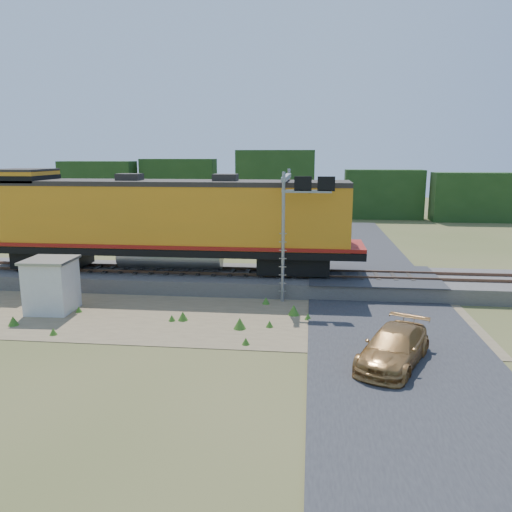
# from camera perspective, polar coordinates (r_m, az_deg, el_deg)

# --- Properties ---
(ground) EXTENTS (140.00, 140.00, 0.00)m
(ground) POSITION_cam_1_polar(r_m,az_deg,el_deg) (22.89, -2.87, -7.35)
(ground) COLOR #475123
(ground) RESTS_ON ground
(ballast) EXTENTS (70.00, 5.00, 0.80)m
(ballast) POSITION_cam_1_polar(r_m,az_deg,el_deg) (28.48, -0.96, -2.72)
(ballast) COLOR slate
(ballast) RESTS_ON ground
(rails) EXTENTS (70.00, 1.54, 0.16)m
(rails) POSITION_cam_1_polar(r_m,az_deg,el_deg) (28.36, -0.97, -1.78)
(rails) COLOR brown
(rails) RESTS_ON ballast
(dirt_shoulder) EXTENTS (26.00, 8.00, 0.03)m
(dirt_shoulder) POSITION_cam_1_polar(r_m,az_deg,el_deg) (23.74, -7.49, -6.70)
(dirt_shoulder) COLOR #8C7754
(dirt_shoulder) RESTS_ON ground
(road) EXTENTS (7.00, 66.00, 0.86)m
(road) POSITION_cam_1_polar(r_m,az_deg,el_deg) (23.56, 14.62, -6.94)
(road) COLOR #38383A
(road) RESTS_ON ground
(tree_line_north) EXTENTS (130.00, 3.00, 6.50)m
(tree_line_north) POSITION_cam_1_polar(r_m,az_deg,el_deg) (59.64, 2.94, 7.31)
(tree_line_north) COLOR #1C3914
(tree_line_north) RESTS_ON ground
(weed_clumps) EXTENTS (15.00, 6.20, 0.56)m
(weed_clumps) POSITION_cam_1_polar(r_m,az_deg,el_deg) (23.77, -11.25, -6.84)
(weed_clumps) COLOR #3B6E1F
(weed_clumps) RESTS_ON ground
(locomotive) EXTENTS (21.86, 3.33, 5.64)m
(locomotive) POSITION_cam_1_polar(r_m,az_deg,el_deg) (28.85, -10.53, 4.04)
(locomotive) COLOR black
(locomotive) RESTS_ON rails
(shed) EXTENTS (2.27, 2.27, 2.58)m
(shed) POSITION_cam_1_polar(r_m,az_deg,el_deg) (25.67, -22.33, -3.09)
(shed) COLOR silver
(shed) RESTS_ON ground
(signal_gantry) EXTENTS (2.61, 6.20, 6.58)m
(signal_gantry) POSITION_cam_1_polar(r_m,az_deg,el_deg) (26.86, 4.12, 6.29)
(signal_gantry) COLOR gray
(signal_gantry) RESTS_ON ground
(car) EXTENTS (3.51, 4.83, 1.30)m
(car) POSITION_cam_1_polar(r_m,az_deg,el_deg) (18.73, 15.47, -10.02)
(car) COLOR #AA783F
(car) RESTS_ON ground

